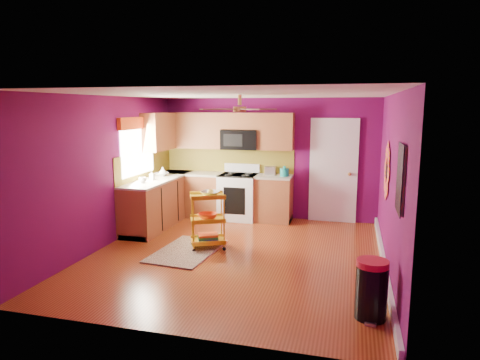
# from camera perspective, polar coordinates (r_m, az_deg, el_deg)

# --- Properties ---
(ground) EXTENTS (5.00, 5.00, 0.00)m
(ground) POSITION_cam_1_polar(r_m,az_deg,el_deg) (6.87, -0.46, -9.95)
(ground) COLOR maroon
(ground) RESTS_ON ground
(room_envelope) EXTENTS (4.54, 5.04, 2.52)m
(room_envelope) POSITION_cam_1_polar(r_m,az_deg,el_deg) (6.50, -0.26, 3.70)
(room_envelope) COLOR #620B4C
(room_envelope) RESTS_ON ground
(lower_cabinets) EXTENTS (2.81, 2.31, 0.94)m
(lower_cabinets) POSITION_cam_1_polar(r_m,az_deg,el_deg) (8.82, -5.80, -2.65)
(lower_cabinets) COLOR brown
(lower_cabinets) RESTS_ON ground
(electric_range) EXTENTS (0.76, 0.66, 1.13)m
(electric_range) POSITION_cam_1_polar(r_m,az_deg,el_deg) (8.91, -0.19, -2.16)
(electric_range) COLOR white
(electric_range) RESTS_ON ground
(upper_cabinetry) EXTENTS (2.80, 2.30, 1.26)m
(upper_cabinetry) POSITION_cam_1_polar(r_m,az_deg,el_deg) (8.94, -4.51, 6.37)
(upper_cabinetry) COLOR brown
(upper_cabinetry) RESTS_ON ground
(left_window) EXTENTS (0.08, 1.35, 1.08)m
(left_window) POSITION_cam_1_polar(r_m,az_deg,el_deg) (8.31, -13.50, 5.45)
(left_window) COLOR white
(left_window) RESTS_ON ground
(panel_door) EXTENTS (0.95, 0.11, 2.15)m
(panel_door) POSITION_cam_1_polar(r_m,az_deg,el_deg) (8.81, 12.34, 1.07)
(panel_door) COLOR white
(panel_door) RESTS_ON ground
(right_wall_art) EXTENTS (0.04, 2.74, 1.04)m
(right_wall_art) POSITION_cam_1_polar(r_m,az_deg,el_deg) (5.99, 19.62, 0.81)
(right_wall_art) COLOR black
(right_wall_art) RESTS_ON ground
(ceiling_fan) EXTENTS (1.01, 1.01, 0.26)m
(ceiling_fan) POSITION_cam_1_polar(r_m,az_deg,el_deg) (6.67, -0.03, 9.51)
(ceiling_fan) COLOR #BF8C3F
(ceiling_fan) RESTS_ON ground
(shag_rug) EXTENTS (0.98, 1.48, 0.02)m
(shag_rug) POSITION_cam_1_polar(r_m,az_deg,el_deg) (7.07, -7.10, -9.37)
(shag_rug) COLOR black
(shag_rug) RESTS_ON ground
(rolling_cart) EXTENTS (0.67, 0.59, 1.00)m
(rolling_cart) POSITION_cam_1_polar(r_m,az_deg,el_deg) (7.07, -4.25, -5.08)
(rolling_cart) COLOR yellow
(rolling_cart) RESTS_ON ground
(trash_can) EXTENTS (0.39, 0.41, 0.67)m
(trash_can) POSITION_cam_1_polar(r_m,az_deg,el_deg) (5.05, 17.11, -13.78)
(trash_can) COLOR black
(trash_can) RESTS_ON ground
(teal_kettle) EXTENTS (0.18, 0.18, 0.21)m
(teal_kettle) POSITION_cam_1_polar(r_m,az_deg,el_deg) (8.63, 5.94, 1.06)
(teal_kettle) COLOR #128D82
(teal_kettle) RESTS_ON lower_cabinets
(toaster) EXTENTS (0.22, 0.15, 0.18)m
(toaster) POSITION_cam_1_polar(r_m,az_deg,el_deg) (8.77, 4.08, 1.26)
(toaster) COLOR beige
(toaster) RESTS_ON lower_cabinets
(soap_bottle_a) EXTENTS (0.08, 0.08, 0.18)m
(soap_bottle_a) POSITION_cam_1_polar(r_m,az_deg,el_deg) (8.30, -11.66, 0.60)
(soap_bottle_a) COLOR #EA3F72
(soap_bottle_a) RESTS_ON lower_cabinets
(soap_bottle_b) EXTENTS (0.15, 0.15, 0.19)m
(soap_bottle_b) POSITION_cam_1_polar(r_m,az_deg,el_deg) (8.74, -10.25, 1.12)
(soap_bottle_b) COLOR white
(soap_bottle_b) RESTS_ON lower_cabinets
(counter_dish) EXTENTS (0.27, 0.27, 0.07)m
(counter_dish) POSITION_cam_1_polar(r_m,az_deg,el_deg) (8.79, -10.38, 0.76)
(counter_dish) COLOR white
(counter_dish) RESTS_ON lower_cabinets
(counter_cup) EXTENTS (0.13, 0.13, 0.11)m
(counter_cup) POSITION_cam_1_polar(r_m,az_deg,el_deg) (8.03, -12.85, -0.01)
(counter_cup) COLOR white
(counter_cup) RESTS_ON lower_cabinets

